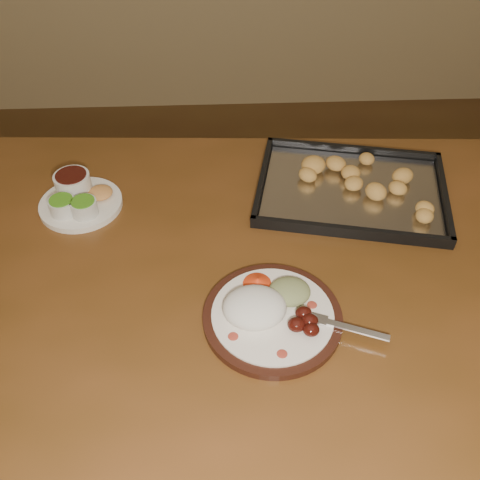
{
  "coord_description": "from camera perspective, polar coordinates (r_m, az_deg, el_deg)",
  "views": [
    {
      "loc": [
        0.04,
        -0.64,
        1.51
      ],
      "look_at": [
        0.07,
        0.12,
        0.77
      ],
      "focal_mm": 40.0,
      "sensor_mm": 36.0,
      "label": 1
    }
  ],
  "objects": [
    {
      "name": "dining_table",
      "position": [
        1.11,
        0.46,
        -6.31
      ],
      "size": [
        1.54,
        0.98,
        0.75
      ],
      "rotation": [
        0.0,
        0.0,
        -0.05
      ],
      "color": "brown",
      "rests_on": "ground"
    },
    {
      "name": "condiment_saucer",
      "position": [
        1.21,
        -16.9,
        4.34
      ],
      "size": [
        0.18,
        0.18,
        0.06
      ],
      "rotation": [
        0.0,
        0.0,
        0.17
      ],
      "color": "white",
      "rests_on": "dining_table"
    },
    {
      "name": "dinner_plate",
      "position": [
        0.95,
        3.22,
        -7.61
      ],
      "size": [
        0.32,
        0.25,
        0.06
      ],
      "rotation": [
        0.0,
        0.0,
        -0.29
      ],
      "color": "black",
      "rests_on": "dining_table"
    },
    {
      "name": "ground",
      "position": [
        1.64,
        -2.53,
        -22.96
      ],
      "size": [
        4.0,
        4.0,
        0.0
      ],
      "primitive_type": "plane",
      "color": "brown",
      "rests_on": "ground"
    },
    {
      "name": "baking_tray",
      "position": [
        1.23,
        11.77,
        5.47
      ],
      "size": [
        0.47,
        0.38,
        0.04
      ],
      "rotation": [
        0.0,
        0.0,
        -0.2
      ],
      "color": "black",
      "rests_on": "dining_table"
    }
  ]
}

